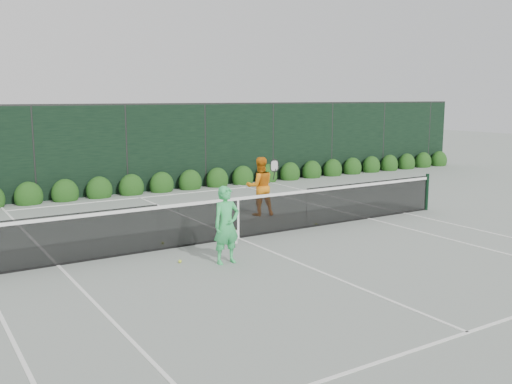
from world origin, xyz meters
TOP-DOWN VIEW (x-y plane):
  - ground at (0.00, 0.00)m, footprint 80.00×80.00m
  - tennis_net at (-0.02, 0.00)m, footprint 12.90×0.10m
  - player_woman at (-1.21, -1.61)m, footprint 0.63×0.38m
  - player_man at (1.87, 1.97)m, footprint 0.97×0.81m
  - court_lines at (0.00, 0.00)m, footprint 11.03×23.83m
  - windscreen_fence at (0.00, -2.71)m, footprint 32.00×21.07m
  - hedge_row at (-0.00, 7.15)m, footprint 31.66×0.65m
  - tennis_balls at (-0.19, 0.13)m, footprint 4.46×1.87m

SIDE VIEW (x-z plane):
  - ground at x=0.00m, z-range 0.00..0.00m
  - court_lines at x=0.00m, z-range 0.00..0.01m
  - tennis_balls at x=-0.19m, z-range 0.00..0.07m
  - hedge_row at x=0.00m, z-range -0.23..0.70m
  - tennis_net at x=-0.02m, z-range 0.00..1.07m
  - player_woman at x=-1.21m, z-range 0.00..1.55m
  - player_man at x=1.87m, z-range 0.00..1.64m
  - windscreen_fence at x=0.00m, z-range -0.02..3.04m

